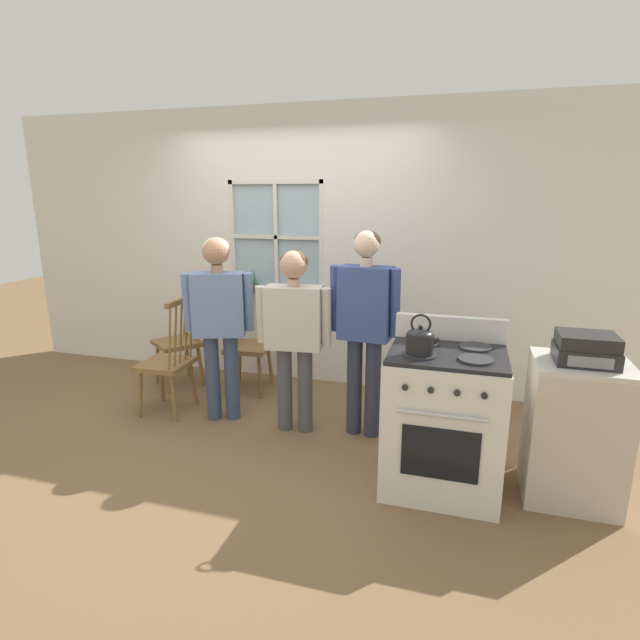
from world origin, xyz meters
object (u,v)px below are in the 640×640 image
Objects in this scene: stereo at (586,349)px; person_elderly_left at (219,311)px; stove at (444,419)px; person_teen_center at (294,323)px; potted_plant at (252,285)px; kettle at (420,340)px; chair_near_wall at (180,341)px; person_adult_right at (365,316)px; side_counter at (574,431)px; chair_center_cluster at (168,363)px; chair_by_window at (246,346)px; handbag at (221,304)px.

person_elderly_left is at bearing 170.59° from stereo.
stove is at bearing -34.77° from person_elderly_left.
person_teen_center is 4.30× the size of stereo.
potted_plant is at bearing 142.28° from stove.
stove is 4.39× the size of kettle.
stereo is at bearing -27.74° from potted_plant.
person_adult_right is (1.98, -0.55, 0.53)m from chair_near_wall.
stereo is at bearing -90.00° from side_counter.
chair_center_cluster is 0.67× the size of person_elderly_left.
stereo is (3.41, -1.04, 0.54)m from chair_near_wall.
person_adult_right is 1.68m from potted_plant.
potted_plant is at bearing 79.74° from person_elderly_left.
stove is (1.85, -0.52, -0.47)m from person_elderly_left.
person_elderly_left is (0.78, -0.60, 0.50)m from chair_near_wall.
kettle is (1.68, -0.65, 0.08)m from person_elderly_left.
side_counter is at bearing 90.00° from stereo.
potted_plant is at bearing 137.60° from kettle.
chair_near_wall is 3.56m from side_counter.
side_counter is at bearing 80.63° from chair_center_cluster.
chair_center_cluster reaches higher than side_counter.
person_adult_right is at bearing -121.18° from chair_by_window.
person_teen_center is at bearing 168.41° from stereo.
kettle is (1.02, -0.62, 0.13)m from person_teen_center.
chair_near_wall is 1.64m from person_teen_center.
kettle is at bearing -132.73° from chair_by_window.
handbag is (-0.15, -0.41, -0.12)m from potted_plant.
kettle is at bearing -166.02° from side_counter.
person_adult_right is (1.21, 0.05, 0.03)m from person_elderly_left.
person_teen_center reaches higher than chair_near_wall.
person_adult_right reaches higher than chair_by_window.
person_teen_center is 6.14× the size of potted_plant.
stove is at bearing 13.67° from chair_near_wall.
chair_by_window is at bearing 77.42° from person_elderly_left.
chair_by_window is 1.51m from person_adult_right.
handbag is at bearing 147.31° from kettle.
chair_center_cluster is 1.14× the size of side_counter.
chair_center_cluster is at bearing -172.53° from person_adult_right.
chair_by_window is 2.91m from side_counter.
chair_near_wall is at bearing -145.13° from potted_plant.
stereo is at bearing 19.88° from chair_near_wall.
potted_plant is (-1.36, 0.98, -0.00)m from person_adult_right.
stereo is at bearing -18.46° from person_teen_center.
stove is (1.92, -1.17, 0.02)m from chair_by_window.
chair_near_wall reaches higher than side_counter.
person_adult_right is 5.27× the size of handbag.
stereo reaches higher than handbag.
chair_center_cluster is 0.78m from handbag.
person_teen_center is 5.93× the size of kettle.
chair_center_cluster is 2.36m from kettle.
person_elderly_left is 1.42× the size of stove.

